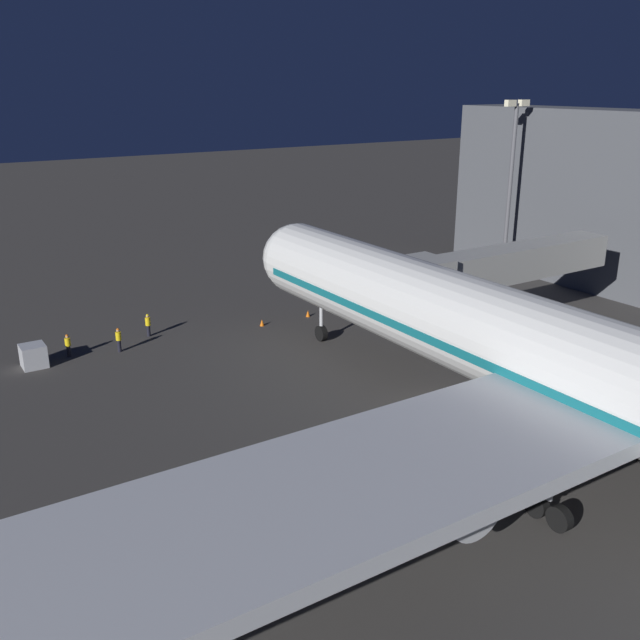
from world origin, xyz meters
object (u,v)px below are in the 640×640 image
(baggage_container_near_belt, at_px, (33,356))
(traffic_cone_nose_starboard, at_px, (262,323))
(ground_crew_by_belt_loader, at_px, (68,344))
(ground_crew_marshaller_fwd, at_px, (148,324))
(airliner_at_gate, at_px, (630,392))
(ground_crew_near_nose_gear, at_px, (119,339))
(jet_bridge, at_px, (493,267))
(traffic_cone_nose_port, at_px, (308,313))
(apron_floodlight_mast, at_px, (511,177))

(baggage_container_near_belt, bearing_deg, traffic_cone_nose_starboard, 177.01)
(ground_crew_by_belt_loader, xyz_separation_m, ground_crew_marshaller_fwd, (-6.35, -1.07, 0.06))
(airliner_at_gate, height_order, ground_crew_marshaller_fwd, airliner_at_gate)
(airliner_at_gate, height_order, ground_crew_near_nose_gear, airliner_at_gate)
(airliner_at_gate, xyz_separation_m, ground_crew_near_nose_gear, (13.77, -31.78, -4.60))
(ground_crew_by_belt_loader, height_order, ground_crew_marshaller_fwd, ground_crew_marshaller_fwd)
(jet_bridge, bearing_deg, airliner_at_gate, 60.10)
(airliner_at_gate, xyz_separation_m, traffic_cone_nose_starboard, (2.20, -31.22, -5.33))
(ground_crew_marshaller_fwd, bearing_deg, airliner_at_gate, 107.72)
(ground_crew_near_nose_gear, distance_m, ground_crew_marshaller_fwd, 3.60)
(baggage_container_near_belt, height_order, ground_crew_by_belt_loader, ground_crew_by_belt_loader)
(ground_crew_near_nose_gear, xyz_separation_m, ground_crew_marshaller_fwd, (-2.96, -2.05, -0.00))
(baggage_container_near_belt, distance_m, ground_crew_by_belt_loader, 2.58)
(traffic_cone_nose_port, bearing_deg, apron_floodlight_mast, -179.78)
(ground_crew_by_belt_loader, relative_size, traffic_cone_nose_starboard, 3.11)
(jet_bridge, bearing_deg, ground_crew_near_nose_gear, -27.24)
(baggage_container_near_belt, xyz_separation_m, ground_crew_by_belt_loader, (-2.50, -0.62, 0.14))
(airliner_at_gate, distance_m, traffic_cone_nose_port, 31.75)
(apron_floodlight_mast, xyz_separation_m, traffic_cone_nose_port, (23.30, 0.09, -9.78))
(jet_bridge, bearing_deg, traffic_cone_nose_port, -54.28)
(jet_bridge, height_order, apron_floodlight_mast, apron_floodlight_mast)
(jet_bridge, bearing_deg, ground_crew_marshaller_fwd, -34.17)
(ground_crew_marshaller_fwd, distance_m, traffic_cone_nose_port, 13.29)
(airliner_at_gate, relative_size, traffic_cone_nose_starboard, 118.22)
(ground_crew_by_belt_loader, height_order, traffic_cone_nose_starboard, ground_crew_by_belt_loader)
(ground_crew_near_nose_gear, bearing_deg, traffic_cone_nose_port, 178.02)
(traffic_cone_nose_starboard, bearing_deg, ground_crew_by_belt_loader, -5.84)
(airliner_at_gate, bearing_deg, baggage_container_near_belt, -58.54)
(apron_floodlight_mast, bearing_deg, baggage_container_near_belt, -1.04)
(airliner_at_gate, relative_size, jet_bridge, 3.22)
(jet_bridge, bearing_deg, baggage_container_near_belt, -23.14)
(traffic_cone_nose_port, relative_size, traffic_cone_nose_starboard, 1.00)
(baggage_container_near_belt, height_order, ground_crew_near_nose_gear, ground_crew_near_nose_gear)
(baggage_container_near_belt, relative_size, ground_crew_by_belt_loader, 0.96)
(apron_floodlight_mast, height_order, ground_crew_near_nose_gear, apron_floodlight_mast)
(ground_crew_by_belt_loader, bearing_deg, airliner_at_gate, 117.65)
(baggage_container_near_belt, distance_m, ground_crew_marshaller_fwd, 9.01)
(airliner_at_gate, relative_size, ground_crew_marshaller_fwd, 35.80)
(jet_bridge, bearing_deg, apron_floodlight_mast, -139.87)
(ground_crew_marshaller_fwd, relative_size, traffic_cone_nose_starboard, 3.30)
(airliner_at_gate, xyz_separation_m, baggage_container_near_belt, (19.66, -32.14, -4.80))
(airliner_at_gate, relative_size, ground_crew_near_nose_gear, 35.68)
(ground_crew_near_nose_gear, height_order, ground_crew_by_belt_loader, ground_crew_near_nose_gear)
(airliner_at_gate, distance_m, apron_floodlight_mast, 40.63)
(apron_floodlight_mast, xyz_separation_m, ground_crew_marshaller_fwd, (36.31, -2.51, -9.05))
(ground_crew_near_nose_gear, distance_m, traffic_cone_nose_starboard, 11.60)
(jet_bridge, height_order, ground_crew_by_belt_loader, jet_bridge)
(traffic_cone_nose_starboard, bearing_deg, traffic_cone_nose_port, 180.00)
(ground_crew_near_nose_gear, distance_m, traffic_cone_nose_port, 15.99)
(apron_floodlight_mast, bearing_deg, ground_crew_near_nose_gear, -0.68)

